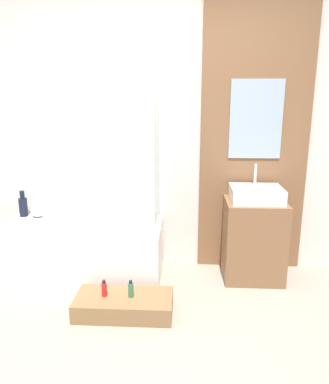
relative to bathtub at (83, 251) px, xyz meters
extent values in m
plane|color=gray|center=(0.66, -1.20, -0.25)|extent=(12.00, 12.00, 0.00)
cube|color=silver|center=(0.66, 0.38, 1.05)|extent=(4.20, 0.06, 2.60)
cube|color=brown|center=(1.58, 0.33, 1.05)|extent=(0.99, 0.03, 2.60)
cube|color=#9EB2C6|center=(1.58, 0.31, 1.19)|extent=(0.47, 0.01, 0.71)
cube|color=white|center=(0.00, 0.00, 0.00)|extent=(1.45, 0.66, 0.51)
cube|color=silver|center=(0.00, 0.00, 0.25)|extent=(1.13, 0.46, 0.01)
cube|color=silver|center=(0.70, -0.03, 0.80)|extent=(0.01, 0.56, 1.10)
cube|color=olive|center=(0.48, -0.59, -0.18)|extent=(0.76, 0.36, 0.14)
cube|color=brown|center=(1.58, 0.08, 0.11)|extent=(0.53, 0.46, 0.74)
cube|color=white|center=(1.58, 0.08, 0.55)|extent=(0.45, 0.37, 0.13)
cylinder|color=silver|center=(1.58, 0.18, 0.71)|extent=(0.02, 0.02, 0.19)
cylinder|color=black|center=(-0.64, 0.24, 0.34)|extent=(0.08, 0.08, 0.18)
cylinder|color=black|center=(-0.64, 0.24, 0.47)|extent=(0.04, 0.04, 0.08)
sphere|color=silver|center=(-0.49, 0.22, 0.31)|extent=(0.12, 0.12, 0.12)
cylinder|color=red|center=(0.33, -0.59, -0.06)|extent=(0.04, 0.04, 0.11)
cylinder|color=black|center=(0.33, -0.59, 0.01)|extent=(0.02, 0.02, 0.02)
cylinder|color=#38704C|center=(0.53, -0.59, -0.06)|extent=(0.04, 0.04, 0.11)
cylinder|color=black|center=(0.53, -0.59, 0.01)|extent=(0.03, 0.03, 0.02)
camera|label=1|loc=(0.94, -3.18, 1.40)|focal=35.00mm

